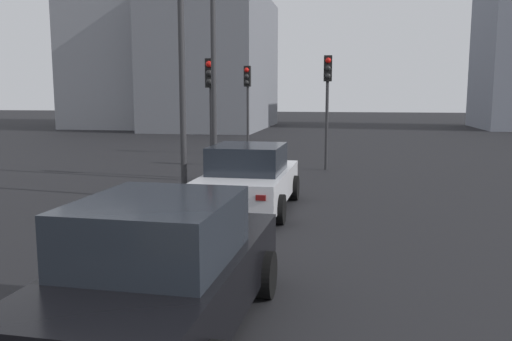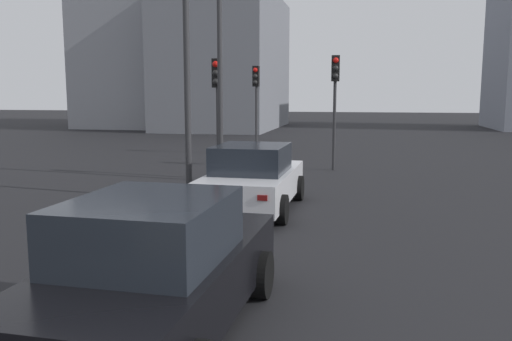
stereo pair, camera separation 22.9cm
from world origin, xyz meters
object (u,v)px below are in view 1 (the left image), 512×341
at_px(traffic_light_near_left, 327,88).
at_px(traffic_light_near_right, 247,91).
at_px(car_black_right_second, 164,271).
at_px(car_white_right_lead, 249,179).
at_px(street_lamp_kerbside, 182,49).
at_px(street_lamp_far, 213,28).
at_px(traffic_light_far_left, 210,93).

bearing_deg(traffic_light_near_left, traffic_light_near_right, -143.88).
height_order(car_black_right_second, traffic_light_near_right, traffic_light_near_right).
relative_size(car_white_right_lead, traffic_light_near_left, 1.05).
height_order(street_lamp_kerbside, street_lamp_far, street_lamp_far).
bearing_deg(traffic_light_near_right, traffic_light_near_left, 47.15).
height_order(traffic_light_near_left, street_lamp_far, street_lamp_far).
bearing_deg(street_lamp_far, traffic_light_near_right, 2.73).
bearing_deg(street_lamp_far, street_lamp_kerbside, 179.17).
height_order(car_black_right_second, street_lamp_kerbside, street_lamp_kerbside).
distance_m(car_black_right_second, traffic_light_far_left, 11.30).
bearing_deg(car_white_right_lead, traffic_light_near_right, 11.93).
xyz_separation_m(car_black_right_second, traffic_light_far_left, (10.88, 2.32, 1.98)).
relative_size(car_black_right_second, street_lamp_far, 0.54).
distance_m(traffic_light_near_right, street_lamp_kerbside, 10.36).
bearing_deg(traffic_light_far_left, traffic_light_near_left, 132.30).
distance_m(traffic_light_near_left, traffic_light_near_right, 5.53).
height_order(car_white_right_lead, street_lamp_kerbside, street_lamp_kerbside).
xyz_separation_m(street_lamp_kerbside, street_lamp_far, (2.99, -0.04, 0.87)).
height_order(traffic_light_near_right, traffic_light_far_left, traffic_light_near_right).
bearing_deg(street_lamp_kerbside, car_black_right_second, -164.01).
xyz_separation_m(car_white_right_lead, street_lamp_kerbside, (0.81, 1.86, 3.09)).
xyz_separation_m(car_white_right_lead, traffic_light_near_left, (6.98, -1.52, 2.18)).
relative_size(car_black_right_second, street_lamp_kerbside, 0.68).
distance_m(car_black_right_second, traffic_light_near_right, 18.08).
distance_m(traffic_light_near_right, street_lamp_far, 7.56).
height_order(traffic_light_far_left, street_lamp_far, street_lamp_far).
relative_size(car_white_right_lead, car_black_right_second, 0.98).
bearing_deg(street_lamp_far, car_black_right_second, -168.66).
bearing_deg(traffic_light_far_left, car_black_right_second, 16.23).
relative_size(traffic_light_near_right, street_lamp_far, 0.49).
bearing_deg(traffic_light_far_left, street_lamp_kerbside, 7.09).
xyz_separation_m(traffic_light_near_right, traffic_light_far_left, (-6.91, -0.14, -0.09)).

